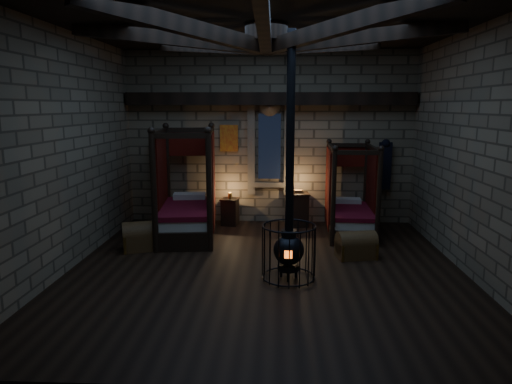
{
  "coord_description": "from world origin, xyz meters",
  "views": [
    {
      "loc": [
        0.2,
        -7.76,
        2.89
      ],
      "look_at": [
        -0.2,
        0.6,
        1.3
      ],
      "focal_mm": 32.0,
      "sensor_mm": 36.0,
      "label": 1
    }
  ],
  "objects_px": {
    "trunk_right": "(356,246)",
    "stove": "(289,245)",
    "bed_left": "(187,210)",
    "trunk_left": "(143,237)",
    "bed_right": "(350,212)"
  },
  "relations": [
    {
      "from": "bed_left",
      "to": "trunk_right",
      "type": "height_order",
      "value": "bed_left"
    },
    {
      "from": "bed_right",
      "to": "stove",
      "type": "distance_m",
      "value": 3.2
    },
    {
      "from": "trunk_right",
      "to": "stove",
      "type": "xyz_separation_m",
      "value": [
        -1.33,
        -1.16,
        0.35
      ]
    },
    {
      "from": "bed_left",
      "to": "trunk_left",
      "type": "relative_size",
      "value": 2.57
    },
    {
      "from": "trunk_left",
      "to": "bed_right",
      "type": "bearing_deg",
      "value": -2.57
    },
    {
      "from": "bed_left",
      "to": "trunk_left",
      "type": "distance_m",
      "value": 1.3
    },
    {
      "from": "bed_right",
      "to": "bed_left",
      "type": "bearing_deg",
      "value": -172.44
    },
    {
      "from": "stove",
      "to": "trunk_right",
      "type": "bearing_deg",
      "value": 43.83
    },
    {
      "from": "trunk_right",
      "to": "bed_right",
      "type": "bearing_deg",
      "value": 74.56
    },
    {
      "from": "bed_right",
      "to": "trunk_left",
      "type": "height_order",
      "value": "bed_right"
    },
    {
      "from": "stove",
      "to": "bed_left",
      "type": "bearing_deg",
      "value": 133.97
    },
    {
      "from": "bed_left",
      "to": "trunk_left",
      "type": "height_order",
      "value": "bed_left"
    },
    {
      "from": "trunk_left",
      "to": "bed_left",
      "type": "bearing_deg",
      "value": 36.1
    },
    {
      "from": "bed_left",
      "to": "stove",
      "type": "height_order",
      "value": "stove"
    },
    {
      "from": "bed_right",
      "to": "stove",
      "type": "height_order",
      "value": "stove"
    }
  ]
}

